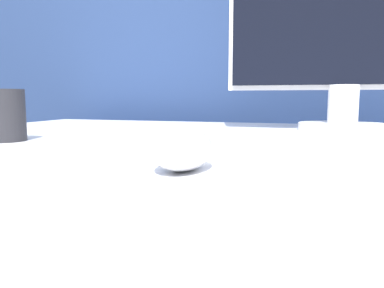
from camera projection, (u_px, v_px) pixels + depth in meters
partition_panel at (258, 126)px, 1.33m from camera, size 5.00×0.03×1.37m
computer_mouse_near at (184, 149)px, 0.42m from camera, size 0.06×0.11×0.05m
keyboard at (185, 138)px, 0.64m from camera, size 0.42×0.18×0.02m
monitor at (347, 34)px, 0.87m from camera, size 0.56×0.20×0.44m
mug at (5, 115)px, 0.69m from camera, size 0.07×0.07×0.10m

